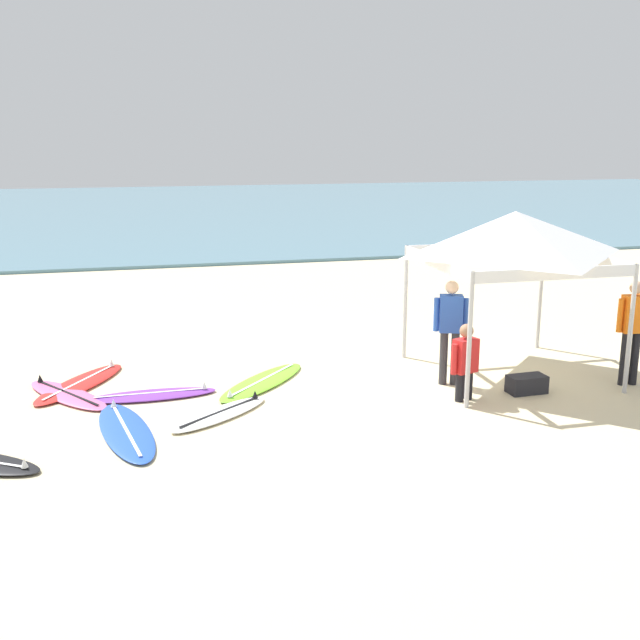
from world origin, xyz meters
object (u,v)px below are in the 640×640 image
Objects in this scene: person_red at (465,359)px; surfboard_lime at (262,382)px; surfboard_white at (221,414)px; person_orange at (633,325)px; surfboard_blue at (126,431)px; surfboard_purple at (152,395)px; surfboard_red at (81,383)px; person_blue at (450,325)px; canopy_tent at (514,234)px; gear_bag_near_tent at (527,384)px; surfboard_pink at (67,395)px.

surfboard_lime is at bearing 152.32° from person_red.
surfboard_white is 1.01× the size of person_orange.
surfboard_blue is at bearing -178.45° from person_red.
surfboard_purple is 1.18× the size of person_orange.
surfboard_red is 6.04m from person_blue.
surfboard_white is 0.83× the size of surfboard_lime.
canopy_tent reaches higher than surfboard_white.
person_blue is 2.91m from person_orange.
surfboard_white is at bearing -171.65° from person_blue.
gear_bag_near_tent is at bearing -98.74° from canopy_tent.
person_blue is (5.81, -1.36, 0.95)m from surfboard_red.
person_blue is at bearing -167.03° from canopy_tent.
gear_bag_near_tent reaches higher than surfboard_lime.
canopy_tent is 1.84m from person_blue.
surfboard_lime is at bearing -2.19° from surfboard_pink.
person_red is at bearing -176.02° from gear_bag_near_tent.
person_orange reaches higher than surfboard_red.
person_blue is 1.43× the size of person_red.
gear_bag_near_tent is (-0.15, -0.96, -2.25)m from canopy_tent.
gear_bag_near_tent is (-1.79, 0.03, -0.85)m from person_orange.
canopy_tent is at bearing -6.39° from surfboard_lime.
person_red is (4.63, -1.28, 0.62)m from surfboard_purple.
surfboard_purple is at bearing 177.63° from canopy_tent.
person_red is 1.22m from gear_bag_near_tent.
surfboard_blue and surfboard_lime have the same top height.
surfboard_white is 1.42m from surfboard_purple.
surfboard_lime is 3.29m from person_red.
person_orange is (7.52, -1.24, 0.95)m from surfboard_purple.
surfboard_blue is at bearing -72.56° from surfboard_red.
gear_bag_near_tent is (6.12, 0.21, 0.10)m from surfboard_blue.
surfboard_red is (-2.87, 0.63, 0.00)m from surfboard_lime.
canopy_tent is 1.44× the size of surfboard_pink.
person_orange is at bearing -0.95° from gear_bag_near_tent.
gear_bag_near_tent reaches higher than surfboard_red.
surfboard_white is at bearing -32.36° from surfboard_pink.
surfboard_lime is at bearing 37.20° from surfboard_blue.
canopy_tent reaches higher than surfboard_pink.
surfboard_white is at bearing -170.54° from canopy_tent.
surfboard_blue is at bearing -105.31° from surfboard_purple.
person_orange reaches higher than gear_bag_near_tent.
surfboard_red is (-0.71, 2.27, 0.00)m from surfboard_blue.
canopy_tent is at bearing -2.37° from surfboard_purple.
gear_bag_near_tent is (6.83, -2.06, 0.10)m from surfboard_red.
person_blue is at bearing 145.93° from gear_bag_near_tent.
surfboard_purple is at bearing -37.71° from surfboard_red.
surfboard_red is (-2.04, 1.92, -0.00)m from surfboard_white.
surfboard_white is 2.89× the size of gear_bag_near_tent.
surfboard_purple is 1.78m from surfboard_lime.
surfboard_pink is at bearing 147.64° from surfboard_white.
surfboard_pink is at bearing -108.21° from surfboard_red.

